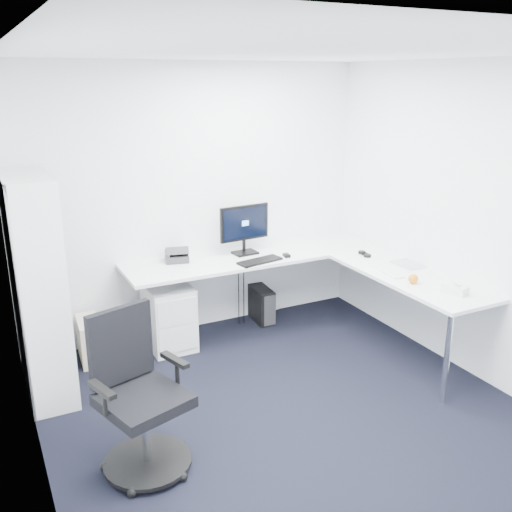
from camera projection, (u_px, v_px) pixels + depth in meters
name	position (u px, v px, depth m)	size (l,w,h in m)	color
ground	(300.00, 427.00, 4.34)	(4.20, 4.20, 0.00)	black
ceiling	(311.00, 51.00, 3.53)	(4.20, 4.20, 0.00)	white
wall_back	(196.00, 202.00, 5.72)	(3.60, 0.02, 2.70)	white
wall_left	(28.00, 303.00, 3.16)	(0.02, 4.20, 2.70)	white
wall_right	(491.00, 228.00, 4.71)	(0.02, 4.20, 2.70)	white
l_desk	(276.00, 303.00, 5.65)	(2.80, 1.57, 0.82)	silver
drawer_pedestal	(169.00, 316.00, 5.55)	(0.41, 0.52, 0.64)	silver
bookshelf	(38.00, 287.00, 4.60)	(0.36, 0.92, 1.85)	silver
task_chair	(143.00, 396.00, 3.73)	(0.62, 0.62, 1.11)	black
black_pc_tower	(262.00, 304.00, 6.19)	(0.17, 0.38, 0.37)	black
beige_pc_tower	(90.00, 340.00, 5.31)	(0.19, 0.43, 0.41)	#BEB8A1
power_strip	(279.00, 306.00, 6.58)	(0.33, 0.06, 0.04)	silver
monitor	(245.00, 229.00, 5.75)	(0.54, 0.17, 0.52)	black
black_keyboard	(260.00, 261.00, 5.57)	(0.45, 0.16, 0.02)	black
mouse	(287.00, 255.00, 5.73)	(0.05, 0.09, 0.03)	black
desk_phone	(177.00, 253.00, 5.58)	(0.22, 0.22, 0.15)	#2C2D2F
laptop	(409.00, 254.00, 5.45)	(0.31, 0.30, 0.22)	silver
white_keyboard	(388.00, 272.00, 5.28)	(0.11, 0.40, 0.01)	silver
headphones	(365.00, 253.00, 5.78)	(0.11, 0.17, 0.05)	black
orange_fruit	(413.00, 279.00, 4.98)	(0.09, 0.09, 0.09)	orange
tissue_box	(455.00, 289.00, 4.76)	(0.11, 0.20, 0.07)	silver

